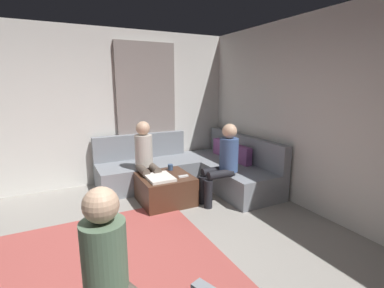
{
  "coord_description": "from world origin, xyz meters",
  "views": [
    {
      "loc": [
        2.21,
        -0.3,
        1.78
      ],
      "look_at": [
        -1.63,
        1.63,
        0.85
      ],
      "focal_mm": 26.35,
      "sensor_mm": 36.0,
      "label": 1
    }
  ],
  "objects_px": {
    "game_remote": "(183,176)",
    "person_on_couch_side": "(146,156)",
    "ottoman": "(165,189)",
    "sectional_couch": "(193,169)",
    "person_on_armchair": "(114,275)",
    "coffee_mug": "(170,167)",
    "person_on_couch_back": "(223,160)"
  },
  "relations": [
    {
      "from": "person_on_couch_back",
      "to": "sectional_couch",
      "type": "bearing_deg",
      "value": 3.56
    },
    {
      "from": "game_remote",
      "to": "person_on_couch_back",
      "type": "distance_m",
      "value": 0.64
    },
    {
      "from": "coffee_mug",
      "to": "game_remote",
      "type": "distance_m",
      "value": 0.4
    },
    {
      "from": "ottoman",
      "to": "game_remote",
      "type": "relative_size",
      "value": 5.07
    },
    {
      "from": "sectional_couch",
      "to": "person_on_couch_back",
      "type": "bearing_deg",
      "value": 3.56
    },
    {
      "from": "person_on_couch_back",
      "to": "ottoman",
      "type": "bearing_deg",
      "value": 64.0
    },
    {
      "from": "game_remote",
      "to": "person_on_couch_back",
      "type": "relative_size",
      "value": 0.12
    },
    {
      "from": "person_on_couch_side",
      "to": "person_on_couch_back",
      "type": "bearing_deg",
      "value": 142.48
    },
    {
      "from": "person_on_armchair",
      "to": "sectional_couch",
      "type": "bearing_deg",
      "value": -145.68
    },
    {
      "from": "person_on_couch_back",
      "to": "person_on_couch_side",
      "type": "height_order",
      "value": "same"
    },
    {
      "from": "coffee_mug",
      "to": "ottoman",
      "type": "bearing_deg",
      "value": -39.29
    },
    {
      "from": "person_on_couch_back",
      "to": "coffee_mug",
      "type": "bearing_deg",
      "value": 45.1
    },
    {
      "from": "game_remote",
      "to": "sectional_couch",
      "type": "bearing_deg",
      "value": 143.27
    },
    {
      "from": "sectional_couch",
      "to": "game_remote",
      "type": "height_order",
      "value": "sectional_couch"
    },
    {
      "from": "person_on_couch_side",
      "to": "game_remote",
      "type": "bearing_deg",
      "value": 126.53
    },
    {
      "from": "person_on_couch_side",
      "to": "sectional_couch",
      "type": "bearing_deg",
      "value": -170.75
    },
    {
      "from": "coffee_mug",
      "to": "person_on_couch_back",
      "type": "bearing_deg",
      "value": 45.1
    },
    {
      "from": "ottoman",
      "to": "coffee_mug",
      "type": "relative_size",
      "value": 8.0
    },
    {
      "from": "coffee_mug",
      "to": "person_on_armchair",
      "type": "height_order",
      "value": "person_on_armchair"
    },
    {
      "from": "sectional_couch",
      "to": "game_remote",
      "type": "distance_m",
      "value": 0.87
    },
    {
      "from": "ottoman",
      "to": "sectional_couch",
      "type": "bearing_deg",
      "value": 124.58
    },
    {
      "from": "person_on_couch_back",
      "to": "person_on_armchair",
      "type": "bearing_deg",
      "value": 133.03
    },
    {
      "from": "game_remote",
      "to": "person_on_couch_side",
      "type": "distance_m",
      "value": 0.7
    },
    {
      "from": "sectional_couch",
      "to": "coffee_mug",
      "type": "xyz_separation_m",
      "value": [
        0.28,
        -0.55,
        0.19
      ]
    },
    {
      "from": "game_remote",
      "to": "person_on_couch_side",
      "type": "bearing_deg",
      "value": -143.47
    },
    {
      "from": "ottoman",
      "to": "game_remote",
      "type": "height_order",
      "value": "game_remote"
    },
    {
      "from": "person_on_armchair",
      "to": "person_on_couch_back",
      "type": "bearing_deg",
      "value": -157.48
    },
    {
      "from": "sectional_couch",
      "to": "person_on_couch_back",
      "type": "distance_m",
      "value": 0.96
    },
    {
      "from": "ottoman",
      "to": "game_remote",
      "type": "distance_m",
      "value": 0.36
    },
    {
      "from": "coffee_mug",
      "to": "person_on_couch_back",
      "type": "relative_size",
      "value": 0.08
    },
    {
      "from": "person_on_armchair",
      "to": "game_remote",
      "type": "bearing_deg",
      "value": -145.14
    },
    {
      "from": "person_on_armchair",
      "to": "ottoman",
      "type": "bearing_deg",
      "value": -138.72
    }
  ]
}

